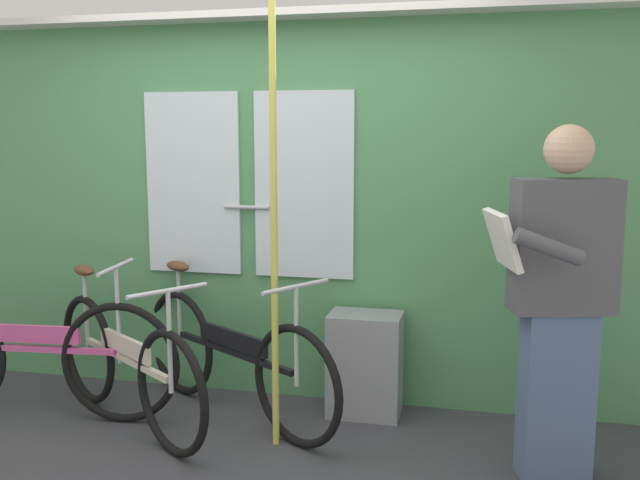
% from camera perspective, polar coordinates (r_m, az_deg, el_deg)
% --- Properties ---
extents(train_door_wall, '(4.99, 0.28, 2.29)m').
position_cam_1_polar(train_door_wall, '(4.28, -3.18, 3.02)').
color(train_door_wall, '#4C8C56').
rests_on(train_door_wall, ground_plane).
extents(bicycle_near_door, '(1.72, 0.44, 0.90)m').
position_cam_1_polar(bicycle_near_door, '(4.38, -22.13, -8.53)').
color(bicycle_near_door, black).
rests_on(bicycle_near_door, ground_plane).
extents(bicycle_leaning_behind, '(1.47, 0.95, 0.86)m').
position_cam_1_polar(bicycle_leaning_behind, '(4.11, -7.10, -9.35)').
color(bicycle_leaning_behind, black).
rests_on(bicycle_leaning_behind, ground_plane).
extents(bicycle_by_pole, '(1.36, 0.96, 0.86)m').
position_cam_1_polar(bicycle_by_pole, '(4.11, -15.41, -9.59)').
color(bicycle_by_pole, black).
rests_on(bicycle_by_pole, ground_plane).
extents(passenger_reading_newspaper, '(0.61, 0.54, 1.65)m').
position_cam_1_polar(passenger_reading_newspaper, '(3.42, 18.64, -4.41)').
color(passenger_reading_newspaper, slate).
rests_on(passenger_reading_newspaper, ground_plane).
extents(trash_bin_by_wall, '(0.41, 0.28, 0.59)m').
position_cam_1_polar(trash_bin_by_wall, '(4.15, 3.64, -9.92)').
color(trash_bin_by_wall, gray).
rests_on(trash_bin_by_wall, ground_plane).
extents(handrail_pole, '(0.04, 0.04, 2.25)m').
position_cam_1_polar(handrail_pole, '(3.56, -3.71, 0.70)').
color(handrail_pole, '#C6C14C').
rests_on(handrail_pole, ground_plane).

